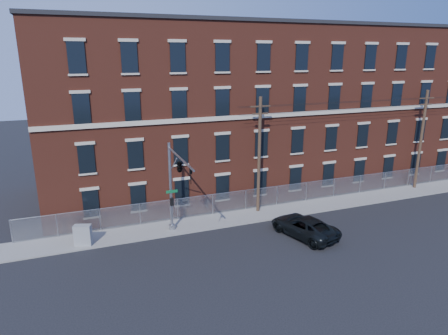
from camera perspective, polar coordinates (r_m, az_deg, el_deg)
ground at (r=29.86m, az=6.08°, el=-10.75°), size 140.00×140.00×0.00m
sidewalk at (r=39.89m, az=18.41°, el=-4.40°), size 65.00×3.00×0.12m
mill_building at (r=45.09m, az=12.18°, el=8.95°), size 55.30×14.32×16.30m
chain_link_fence at (r=40.52m, az=17.39°, el=-2.50°), size 59.06×0.06×1.85m
traffic_signal_mast at (r=27.80m, az=-6.77°, el=-0.85°), size 0.90×6.75×7.00m
utility_pole_near at (r=33.57m, az=5.12°, el=2.04°), size 1.80×0.28×10.00m
utility_pole_mid at (r=44.34m, az=26.63°, el=3.81°), size 1.80×0.28×10.00m
overhead_wires at (r=43.81m, az=27.24°, el=8.64°), size 40.00×0.62×0.62m
pickup_truck at (r=31.04m, az=11.49°, el=-8.34°), size 4.01×6.05×1.54m
utility_cabinet at (r=30.57m, az=-19.73°, el=-9.18°), size 1.34×0.95×1.51m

